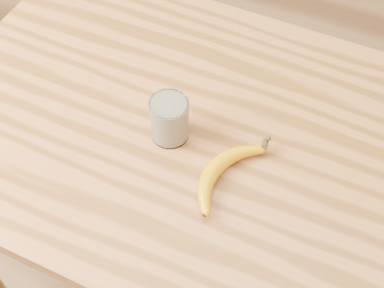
% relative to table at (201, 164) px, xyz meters
% --- Properties ---
extents(table, '(1.20, 0.80, 0.90)m').
position_rel_table_xyz_m(table, '(0.00, 0.00, 0.00)').
color(table, '#B26A32').
rests_on(table, ground).
extents(smoothie_glass, '(0.08, 0.08, 0.10)m').
position_rel_table_xyz_m(smoothie_glass, '(-0.06, -0.04, 0.18)').
color(smoothie_glass, white).
rests_on(smoothie_glass, table).
extents(banana, '(0.16, 0.29, 0.03)m').
position_rel_table_xyz_m(banana, '(0.07, -0.08, 0.15)').
color(banana, '#E29600').
rests_on(banana, table).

